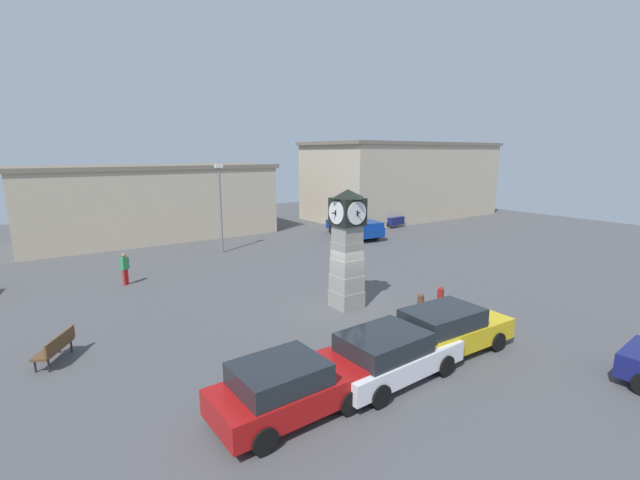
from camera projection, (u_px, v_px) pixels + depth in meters
The scene contains 16 objects.
ground_plane at pixel (348, 307), 18.19m from camera, with size 69.56×69.56×0.00m, color #4C4C4F.
clock_tower at pixel (347, 248), 17.73m from camera, with size 1.55×1.58×5.00m.
bollard_near_tower at pixel (440, 299), 17.50m from camera, with size 0.26×0.26×1.09m.
bollard_mid_row at pixel (420, 307), 16.68m from camera, with size 0.26×0.26×1.09m.
bollard_far_row at pixel (402, 319), 15.65m from camera, with size 0.29×0.29×0.91m.
bollard_end_row at pixel (381, 334), 14.42m from camera, with size 0.25×0.25×0.86m.
car_navy_sedan at pixel (287, 388), 10.53m from camera, with size 3.94×2.01×1.48m.
car_near_tower at pixel (389, 354), 12.33m from camera, with size 4.34×2.11×1.45m.
car_by_building at pixel (447, 330), 13.93m from camera, with size 4.61×2.07×1.54m.
car_end_of_row at pixel (380, 216), 38.76m from camera, with size 2.28×4.23×1.53m.
pickup_truck at pixel (354, 225), 33.34m from camera, with size 2.68×5.69×1.85m.
bench at pixel (56, 346), 13.32m from camera, with size 1.32×1.63×0.90m.
pedestrian_crossing_lot at pixel (125, 267), 21.09m from camera, with size 0.47×0.43×1.61m.
street_lamp_near_road at pixel (220, 202), 27.50m from camera, with size 0.50×0.24×5.75m.
warehouse_blue_far at pixel (152, 201), 32.80m from camera, with size 18.52×7.62×5.55m.
storefront_low_left at pixel (402, 180), 43.67m from camera, with size 19.74×9.67×7.43m.
Camera 1 is at (-10.98, -13.36, 6.44)m, focal length 24.00 mm.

